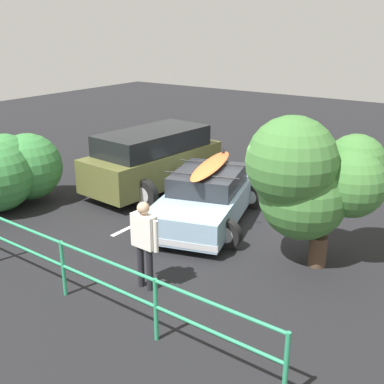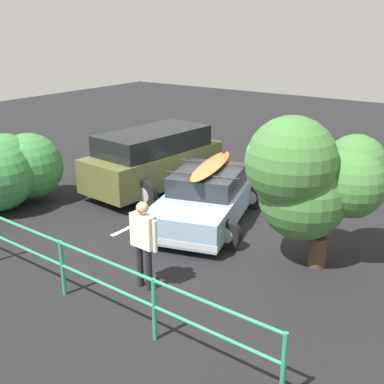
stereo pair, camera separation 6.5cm
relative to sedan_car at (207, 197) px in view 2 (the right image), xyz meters
name	(u,v)px [view 2 (the right image)]	position (x,y,z in m)	size (l,w,h in m)	color
ground_plane	(225,232)	(-0.72, 0.28, -0.63)	(44.00, 44.00, 0.02)	black
parking_stripe	(165,210)	(1.29, 0.04, -0.62)	(3.99, 0.12, 0.00)	silver
sedan_car	(207,197)	(0.00, 0.00, 0.00)	(3.07, 4.44, 1.56)	#8CADC6
suv_car	(154,159)	(2.60, -1.12, 0.30)	(2.82, 4.53, 1.78)	brown
person_bystander	(143,237)	(-0.85, 3.34, 0.41)	(0.67, 0.23, 1.71)	black
railing_fence	(62,259)	(0.19, 4.37, 0.10)	(8.82, 0.33, 1.07)	#2D9366
bush_near_left	(312,180)	(-2.87, 0.60, 1.15)	(2.55, 2.56, 3.07)	#4C3828
bush_near_right	(8,171)	(4.88, 2.19, 0.36)	(2.28, 2.77, 2.06)	#4C3828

